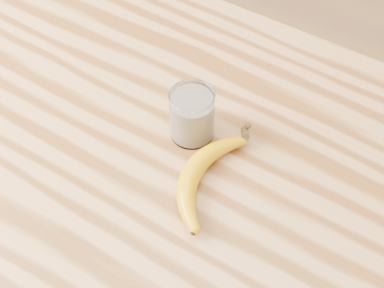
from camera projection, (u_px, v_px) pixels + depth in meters
The scene contains 3 objects.
table at pixel (179, 188), 1.04m from camera, with size 1.20×0.80×0.90m.
smoothie_glass at pixel (192, 116), 0.92m from camera, with size 0.08×0.08×0.10m.
banana at pixel (192, 172), 0.88m from camera, with size 0.10×0.29×0.04m, color #C68A00, non-canonical shape.
Camera 1 is at (0.33, -0.47, 1.64)m, focal length 50.00 mm.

